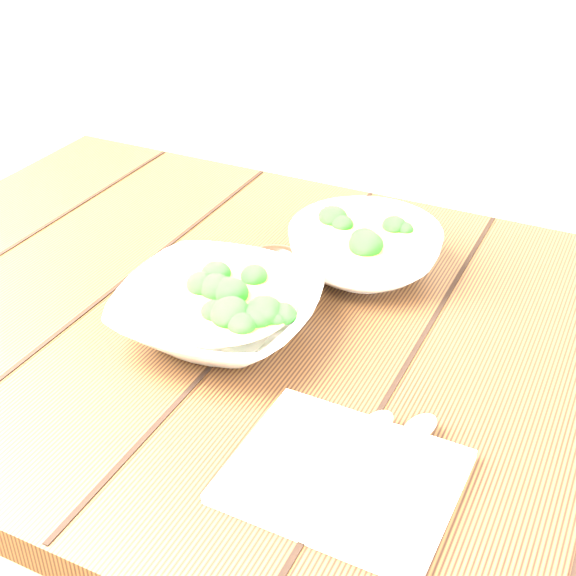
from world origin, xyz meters
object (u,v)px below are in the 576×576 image
Objects in this scene: table at (272,395)px; napkin at (343,476)px; soup_bowl_front at (218,310)px; trivet at (274,268)px; soup_bowl_back at (364,249)px.

table is 5.72× the size of napkin.
soup_bowl_front reaches higher than napkin.
trivet is (0.00, 0.15, -0.02)m from soup_bowl_front.
napkin is (0.13, -0.37, -0.03)m from soup_bowl_back.
soup_bowl_front reaches higher than trivet.
table is 0.31m from napkin.
trivet reaches higher than napkin.
soup_bowl_front is 1.16× the size of soup_bowl_back.
table is 5.47× the size of soup_bowl_back.
soup_bowl_back is (0.10, 0.21, 0.00)m from soup_bowl_front.
soup_bowl_back is 2.13× the size of trivet.
soup_bowl_back is (0.06, 0.16, 0.15)m from table.
napkin is at bearing -53.38° from trivet.
table is at bearing -65.16° from trivet.
soup_bowl_back reaches higher than table.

